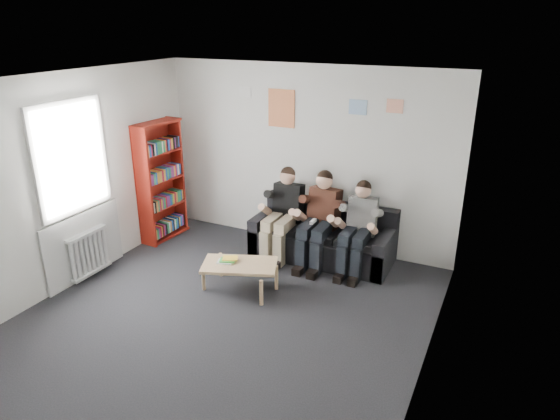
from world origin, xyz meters
name	(u,v)px	position (x,y,z in m)	size (l,w,h in m)	color
room_shell	(214,214)	(0.00, 0.00, 1.35)	(5.00, 5.00, 5.00)	black
sofa	(323,239)	(0.45, 2.12, 0.28)	(2.01, 0.82, 0.78)	black
bookshelf	(162,181)	(-2.08, 1.72, 0.92)	(0.28, 0.83, 1.85)	maroon
coffee_table	(240,267)	(-0.16, 0.77, 0.33)	(0.93, 0.51, 0.37)	tan
game_cases	(228,260)	(-0.33, 0.75, 0.39)	(0.23, 0.20, 0.05)	silver
person_left	(282,214)	(-0.11, 1.92, 0.64)	(0.41, 0.88, 1.30)	black
person_middle	(319,220)	(0.45, 1.92, 0.65)	(0.42, 0.91, 1.32)	#452117
person_right	(358,229)	(1.01, 1.93, 0.62)	(0.39, 0.84, 1.26)	silver
radiator	(89,253)	(-2.15, 0.20, 0.35)	(0.10, 0.64, 0.60)	white
window	(78,205)	(-2.22, 0.20, 1.03)	(0.05, 1.30, 2.36)	white
poster_large	(281,108)	(-0.40, 2.49, 2.05)	(0.42, 0.01, 0.55)	gold
poster_blue	(358,107)	(0.75, 2.49, 2.15)	(0.25, 0.01, 0.20)	#4599EB
poster_pink	(395,106)	(1.25, 2.49, 2.20)	(0.22, 0.01, 0.18)	#E146A3
poster_sign	(245,92)	(-1.00, 2.49, 2.25)	(0.20, 0.01, 0.14)	white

